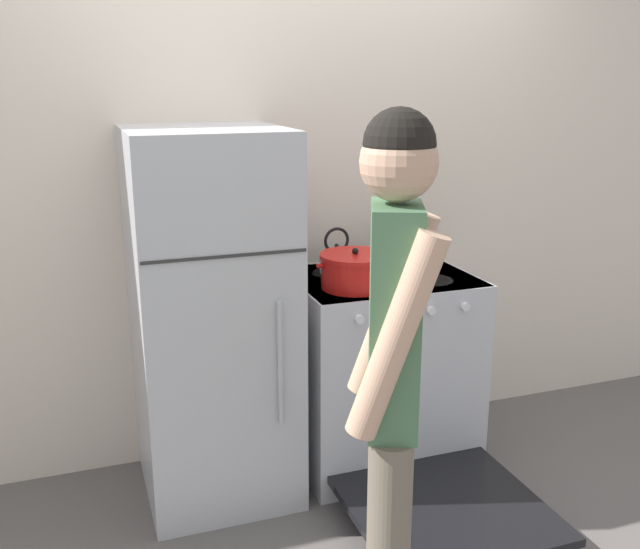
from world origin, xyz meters
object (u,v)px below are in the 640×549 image
at_px(dutch_oven_pot, 355,271).
at_px(tea_kettle, 337,259).
at_px(stove_range, 383,372).
at_px(utensil_jar, 409,252).
at_px(refrigerator, 212,318).
at_px(person, 392,381).

distance_m(dutch_oven_pot, tea_kettle, 0.25).
bearing_deg(stove_range, tea_kettle, 135.46).
distance_m(stove_range, tea_kettle, 0.57).
distance_m(stove_range, dutch_oven_pot, 0.57).
xyz_separation_m(stove_range, utensil_jar, (0.20, 0.17, 0.52)).
relative_size(refrigerator, utensil_jar, 6.25).
bearing_deg(person, stove_range, -0.68).
xyz_separation_m(refrigerator, stove_range, (0.78, -0.03, -0.34)).
xyz_separation_m(stove_range, dutch_oven_pot, (-0.18, -0.09, 0.53)).
relative_size(stove_range, person, 0.79).
bearing_deg(refrigerator, tea_kettle, 12.51).
bearing_deg(refrigerator, dutch_oven_pot, -11.15).
bearing_deg(dutch_oven_pot, refrigerator, 168.85).
bearing_deg(stove_range, refrigerator, 177.83).
bearing_deg(dutch_oven_pot, person, -107.13).
bearing_deg(person, utensil_jar, -5.06).
height_order(tea_kettle, utensil_jar, utensil_jar).
distance_m(refrigerator, dutch_oven_pot, 0.64).
xyz_separation_m(refrigerator, person, (0.26, -1.20, 0.18)).
relative_size(dutch_oven_pot, person, 0.20).
distance_m(refrigerator, utensil_jar, 1.01).
bearing_deg(person, tea_kettle, 8.52).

